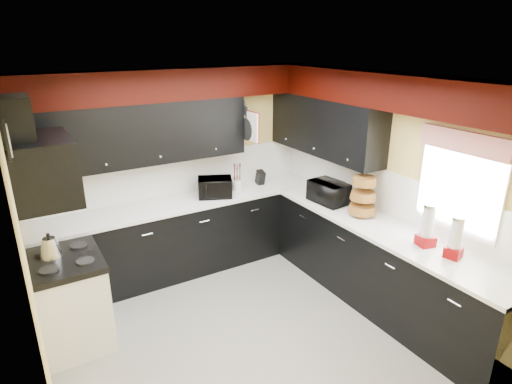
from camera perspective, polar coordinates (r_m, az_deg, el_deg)
ground at (r=4.59m, az=-1.19°, el=-18.10°), size 3.60×3.60×0.00m
wall_back at (r=5.49m, az=-10.66°, el=2.89°), size 3.60×0.06×2.50m
wall_right at (r=5.02m, az=16.84°, el=0.73°), size 0.06×3.60×2.50m
wall_left at (r=3.52m, az=-28.06°, el=-9.29°), size 0.06×3.60×2.50m
ceiling at (r=3.63m, az=-1.48°, el=14.72°), size 3.60×3.60×0.06m
cab_back at (r=5.52m, az=-9.02°, el=-5.86°), size 3.60×0.60×0.90m
cab_right at (r=4.95m, az=16.06°, el=-9.63°), size 0.60×3.00×0.90m
counter_back at (r=5.33m, az=-9.29°, el=-1.31°), size 3.62×0.64×0.04m
counter_right at (r=4.74m, az=16.60°, el=-4.68°), size 0.64×3.02×0.04m
splash_back at (r=5.50m, az=-10.58°, el=2.27°), size 3.60×0.02×0.50m
splash_right at (r=5.03m, az=16.70°, el=0.06°), size 0.02×3.60×0.50m
upper_back at (r=5.05m, az=-15.70°, el=7.45°), size 2.60×0.35×0.70m
upper_right at (r=5.39m, az=9.10°, el=8.70°), size 0.35×1.80×0.70m
soffit_back at (r=5.11m, az=-10.71°, el=13.97°), size 3.60×0.36×0.35m
soffit_right at (r=4.54m, az=18.32°, el=12.59°), size 0.36×3.24×0.35m
stove at (r=4.59m, az=-23.27°, el=-13.44°), size 0.60×0.75×0.86m
cooktop at (r=4.36m, az=-24.10°, el=-8.35°), size 0.62×0.77×0.06m
hood at (r=4.04m, az=-26.56°, el=2.74°), size 0.50×0.78×0.55m
hood_duct at (r=3.95m, az=-29.38°, el=8.23°), size 0.24×0.40×0.40m
window at (r=4.40m, az=25.62°, el=1.02°), size 0.03×0.86×0.96m
valance at (r=4.26m, az=26.00°, el=5.99°), size 0.04×0.88×0.20m
pan_top at (r=5.43m, az=-1.96°, el=11.17°), size 0.03×0.22×0.40m
pan_mid at (r=5.36m, az=-1.25°, el=8.35°), size 0.03×0.28×0.46m
pan_low at (r=5.59m, az=-2.58°, el=8.51°), size 0.03×0.24×0.42m
cut_board at (r=5.26m, az=-0.50°, el=8.67°), size 0.03×0.26×0.35m
baskets at (r=4.88m, az=14.09°, el=-0.43°), size 0.27×0.27×0.50m
clock at (r=3.47m, az=-30.29°, el=5.88°), size 0.03×0.30×0.30m
deco_plate at (r=4.55m, az=21.11°, el=11.34°), size 0.03×0.24×0.24m
toaster_oven at (r=5.37m, az=-5.48°, el=0.62°), size 0.52×0.48×0.24m
microwave at (r=5.22m, az=9.70°, el=-0.04°), size 0.35×0.49×0.26m
utensil_crock at (r=5.57m, az=-2.49°, el=0.89°), size 0.16×0.16×0.14m
knife_block at (r=5.79m, az=0.58°, el=1.94°), size 0.10×0.13×0.19m
kettle at (r=4.40m, az=-25.76°, el=-6.63°), size 0.23×0.23×0.18m
dispenser_a at (r=4.25m, az=25.06°, el=-5.70°), size 0.17×0.17×0.37m
dispenser_b at (r=4.38m, az=21.90°, el=-4.26°), size 0.18×0.18×0.40m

